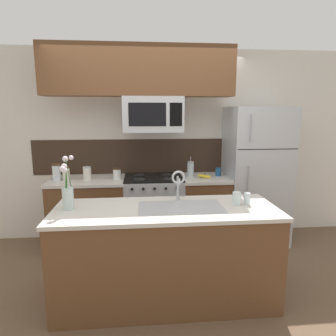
{
  "coord_description": "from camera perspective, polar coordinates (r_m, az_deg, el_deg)",
  "views": [
    {
      "loc": [
        -0.16,
        -2.94,
        1.77
      ],
      "look_at": [
        0.13,
        0.27,
        1.16
      ],
      "focal_mm": 32.0,
      "sensor_mm": 36.0,
      "label": 1
    }
  ],
  "objects": [
    {
      "name": "stove_range",
      "position": [
        4.06,
        -2.74,
        -8.08
      ],
      "size": [
        0.76,
        0.64,
        0.93
      ],
      "color": "#B7BABF",
      "rests_on": "ground"
    },
    {
      "name": "flower_vase",
      "position": [
        2.81,
        -18.58,
        -4.65
      ],
      "size": [
        0.1,
        0.19,
        0.48
      ],
      "color": "silver",
      "rests_on": "island_counter"
    },
    {
      "name": "french_press",
      "position": [
        4.03,
        4.31,
        -0.19
      ],
      "size": [
        0.09,
        0.09,
        0.27
      ],
      "color": "silver",
      "rests_on": "back_counter_right"
    },
    {
      "name": "back_counter_right",
      "position": [
        4.15,
        6.87,
        -7.82
      ],
      "size": [
        0.64,
        0.65,
        0.91
      ],
      "color": "brown",
      "rests_on": "ground"
    },
    {
      "name": "storage_jar_medium",
      "position": [
        3.99,
        -18.83,
        -0.99
      ],
      "size": [
        0.09,
        0.09,
        0.18
      ],
      "color": "silver",
      "rests_on": "back_counter_left"
    },
    {
      "name": "coffee_tin",
      "position": [
        4.11,
        9.55,
        -0.73
      ],
      "size": [
        0.08,
        0.08,
        0.11
      ],
      "primitive_type": "cylinder",
      "color": "#1E5184",
      "rests_on": "back_counter_right"
    },
    {
      "name": "banana_bunch",
      "position": [
        3.96,
        7.01,
        -1.57
      ],
      "size": [
        0.19,
        0.12,
        0.08
      ],
      "color": "yellow",
      "rests_on": "back_counter_right"
    },
    {
      "name": "microwave",
      "position": [
        3.82,
        -2.9,
        10.17
      ],
      "size": [
        0.74,
        0.4,
        0.43
      ],
      "color": "#B7BABF"
    },
    {
      "name": "ground_plane",
      "position": [
        3.44,
        -1.94,
        -20.3
      ],
      "size": [
        10.0,
        10.0,
        0.0
      ],
      "primitive_type": "plane",
      "color": "brown"
    },
    {
      "name": "storage_jar_squat",
      "position": [
        3.91,
        -9.69,
        -1.07
      ],
      "size": [
        0.1,
        0.1,
        0.14
      ],
      "color": "silver",
      "rests_on": "back_counter_left"
    },
    {
      "name": "rear_partition",
      "position": [
        4.27,
        0.96,
        4.41
      ],
      "size": [
        5.2,
        0.1,
        2.6
      ],
      "primitive_type": "cube",
      "color": "silver",
      "rests_on": "ground"
    },
    {
      "name": "back_counter_left",
      "position": [
        4.12,
        -14.8,
        -8.25
      ],
      "size": [
        0.97,
        0.65,
        0.91
      ],
      "color": "brown",
      "rests_on": "ground"
    },
    {
      "name": "sink_faucet",
      "position": [
        2.89,
        1.98,
        -2.56
      ],
      "size": [
        0.14,
        0.14,
        0.31
      ],
      "color": "#B7BABF",
      "rests_on": "island_counter"
    },
    {
      "name": "island_counter",
      "position": [
        2.91,
        -0.38,
        -16.11
      ],
      "size": [
        2.03,
        0.75,
        0.91
      ],
      "color": "brown",
      "rests_on": "ground"
    },
    {
      "name": "splash_band",
      "position": [
        4.21,
        -3.02,
        2.25
      ],
      "size": [
        3.26,
        0.01,
        0.48
      ],
      "primitive_type": "cube",
      "color": "#332319",
      "rests_on": "rear_partition"
    },
    {
      "name": "upper_cabinet_band",
      "position": [
        3.82,
        -5.57,
        17.91
      ],
      "size": [
        2.32,
        0.34,
        0.6
      ],
      "primitive_type": "cube",
      "color": "brown"
    },
    {
      "name": "refrigerator",
      "position": [
        4.25,
        16.27,
        -1.33
      ],
      "size": [
        0.8,
        0.74,
        1.83
      ],
      "color": "#B7BABF",
      "rests_on": "ground"
    },
    {
      "name": "drinking_glass",
      "position": [
        2.87,
        12.93,
        -5.71
      ],
      "size": [
        0.08,
        0.08,
        0.12
      ],
      "color": "silver",
      "rests_on": "island_counter"
    },
    {
      "name": "storage_jar_tall",
      "position": [
        4.03,
        -20.45,
        -0.74
      ],
      "size": [
        0.1,
        0.1,
        0.21
      ],
      "color": "silver",
      "rests_on": "back_counter_left"
    },
    {
      "name": "storage_jar_short",
      "position": [
        3.97,
        -15.14,
        -0.94
      ],
      "size": [
        0.1,
        0.1,
        0.17
      ],
      "color": "silver",
      "rests_on": "back_counter_left"
    },
    {
      "name": "kitchen_sink",
      "position": [
        2.77,
        2.44,
        -8.86
      ],
      "size": [
        0.76,
        0.4,
        0.16
      ],
      "color": "#ADAFB5",
      "rests_on": "island_counter"
    },
    {
      "name": "spare_glass",
      "position": [
        2.91,
        14.81,
        -5.69
      ],
      "size": [
        0.06,
        0.06,
        0.11
      ],
      "color": "silver",
      "rests_on": "island_counter"
    }
  ]
}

